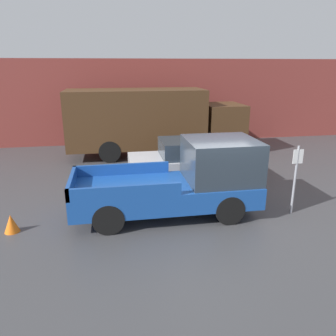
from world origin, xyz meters
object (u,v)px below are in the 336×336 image
car (192,160)px  delivery_truck (151,120)px  pickup_truck (185,180)px  traffic_cone (11,223)px  parking_sign (295,176)px  newspaper_box (182,133)px

car → delivery_truck: delivery_truck is taller
pickup_truck → traffic_cone: (-4.65, -0.37, -0.76)m
pickup_truck → parking_sign: size_ratio=2.58×
delivery_truck → car: bearing=-76.9°
parking_sign → traffic_cone: size_ratio=4.22×
pickup_truck → traffic_cone: bearing=-175.4°
car → parking_sign: parking_sign is taller
pickup_truck → traffic_cone: size_ratio=10.88×
newspaper_box → traffic_cone: (-6.57, -9.41, -0.26)m
delivery_truck → traffic_cone: 8.54m
pickup_truck → car: bearing=71.8°
car → traffic_cone: size_ratio=9.42×
delivery_truck → parking_sign: size_ratio=4.12×
delivery_truck → traffic_cone: (-4.54, -7.09, -1.44)m
car → parking_sign: size_ratio=2.23×
delivery_truck → parking_sign: delivery_truck is taller
parking_sign → newspaper_box: bearing=96.9°
car → newspaper_box: bearing=80.6°
delivery_truck → parking_sign: bearing=-66.4°
parking_sign → newspaper_box: (-1.16, 9.60, -0.64)m
newspaper_box → pickup_truck: bearing=-101.9°
parking_sign → pickup_truck: bearing=169.7°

